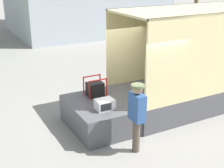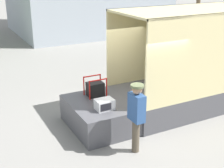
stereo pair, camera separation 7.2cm
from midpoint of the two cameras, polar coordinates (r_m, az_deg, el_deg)
ground_plane at (r=9.19m, az=2.33°, el=-6.71°), size 160.00×160.00×0.00m
tailgate_deck at (r=8.70m, az=-2.14°, el=-5.62°), size 1.57×2.05×0.74m
microwave at (r=8.07m, az=-1.12°, el=-3.75°), size 0.47×0.35×0.28m
portable_generator at (r=8.92m, az=-2.77°, el=-0.86°), size 0.56×0.44×0.56m
worker_person at (r=7.28m, az=4.78°, el=-5.03°), size 0.31×0.44×1.73m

